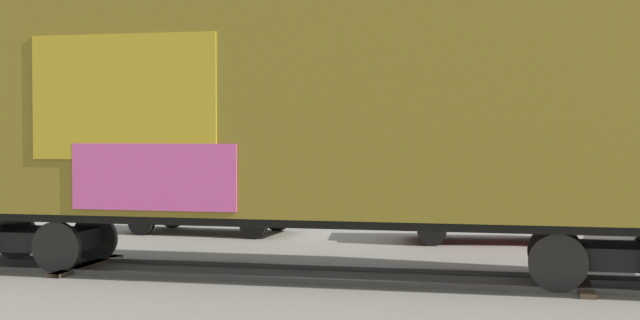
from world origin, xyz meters
TOP-DOWN VIEW (x-y plane):
  - ground_plane at (0.00, 0.00)m, footprint 260.00×260.00m
  - track at (1.04, -0.00)m, footprint 60.01×4.09m
  - freight_car at (1.03, -0.00)m, footprint 14.92×3.49m
  - flagpole at (-1.10, 10.55)m, footprint 1.61×0.25m
  - hillside at (-0.07, 77.44)m, footprint 143.45×33.18m
  - parked_car_tan at (-2.55, 6.05)m, footprint 4.44×2.32m
  - parked_car_red at (4.30, 5.48)m, footprint 4.25×2.23m

SIDE VIEW (x-z plane):
  - ground_plane at x=0.00m, z-range 0.00..0.00m
  - track at x=1.04m, z-range 0.00..0.08m
  - parked_car_tan at x=-2.55m, z-range 0.01..1.71m
  - parked_car_red at x=4.30m, z-range 0.00..1.72m
  - freight_car at x=1.03m, z-range 0.36..5.47m
  - hillside at x=-0.07m, z-range -2.08..10.76m
  - flagpole at x=-1.10m, z-range 1.20..9.37m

